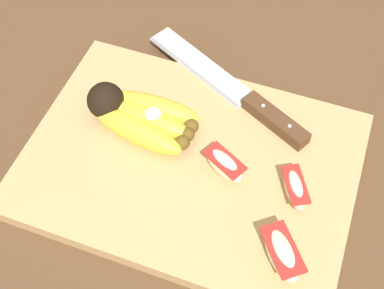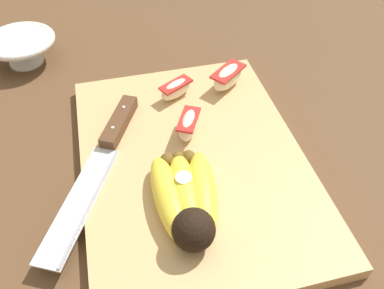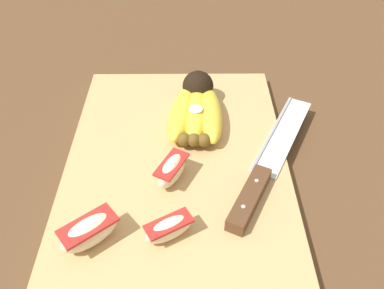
% 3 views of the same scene
% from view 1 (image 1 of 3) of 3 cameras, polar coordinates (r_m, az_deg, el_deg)
% --- Properties ---
extents(ground_plane, '(6.00, 6.00, 0.00)m').
position_cam_1_polar(ground_plane, '(0.69, 0.30, -1.36)').
color(ground_plane, brown).
extents(cutting_board, '(0.41, 0.30, 0.02)m').
position_cam_1_polar(cutting_board, '(0.67, -0.32, -2.01)').
color(cutting_board, tan).
rests_on(cutting_board, ground_plane).
extents(banana_bunch, '(0.15, 0.09, 0.05)m').
position_cam_1_polar(banana_bunch, '(0.68, -5.76, 3.06)').
color(banana_bunch, black).
rests_on(banana_bunch, cutting_board).
extents(chefs_knife, '(0.26, 0.15, 0.02)m').
position_cam_1_polar(chefs_knife, '(0.71, 6.00, 4.72)').
color(chefs_knife, silver).
rests_on(chefs_knife, cutting_board).
extents(apple_wedge_near, '(0.06, 0.07, 0.04)m').
position_cam_1_polar(apple_wedge_near, '(0.59, 9.58, -11.43)').
color(apple_wedge_near, '#F4E5C1').
rests_on(apple_wedge_near, cutting_board).
extents(apple_wedge_middle, '(0.06, 0.05, 0.03)m').
position_cam_1_polar(apple_wedge_middle, '(0.64, 3.48, -2.21)').
color(apple_wedge_middle, '#F4E5C1').
rests_on(apple_wedge_middle, cutting_board).
extents(apple_wedge_far, '(0.05, 0.06, 0.03)m').
position_cam_1_polar(apple_wedge_far, '(0.63, 10.94, -4.61)').
color(apple_wedge_far, '#F4E5C1').
rests_on(apple_wedge_far, cutting_board).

